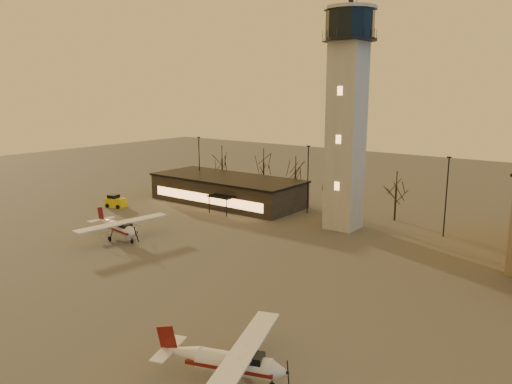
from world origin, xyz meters
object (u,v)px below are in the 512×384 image
control_tower (347,104)px  terminal (227,190)px  cessna_front (237,367)px  cessna_rear (121,231)px  service_cart (116,202)px

control_tower → terminal: control_tower is taller
cessna_front → cessna_rear: size_ratio=0.95×
terminal → cessna_rear: bearing=-83.2°
terminal → cessna_front: (33.60, -38.41, -1.05)m
terminal → cessna_rear: 23.47m
cessna_rear → service_cart: cessna_rear is taller
cessna_front → service_cart: (-45.66, 25.56, -0.37)m
cessna_rear → service_cart: 18.15m
cessna_front → service_cart: size_ratio=3.42×
cessna_rear → service_cart: size_ratio=3.60×
terminal → service_cart: bearing=-133.2°
control_tower → terminal: 26.24m
control_tower → cessna_front: 41.15m
terminal → cessna_front: size_ratio=2.20×
cessna_rear → service_cart: bearing=152.4°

